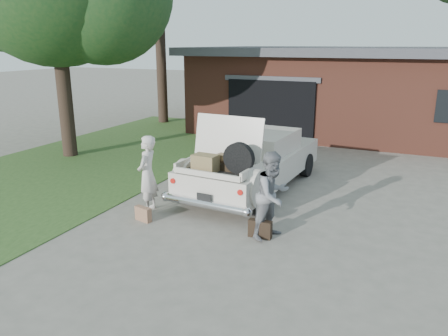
% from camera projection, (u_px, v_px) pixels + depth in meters
% --- Properties ---
extents(ground, '(90.00, 90.00, 0.00)m').
position_uv_depth(ground, '(211.00, 231.00, 8.31)').
color(ground, gray).
rests_on(ground, ground).
extents(grass_strip, '(6.00, 16.00, 0.02)m').
position_uv_depth(grass_strip, '(90.00, 162.00, 13.11)').
color(grass_strip, '#2D4C1E').
rests_on(grass_strip, ground).
extents(house, '(12.80, 7.80, 3.30)m').
position_uv_depth(house, '(357.00, 89.00, 17.52)').
color(house, brown).
rests_on(house, ground).
extents(sedan, '(2.17, 4.93, 1.99)m').
position_uv_depth(sedan, '(253.00, 161.00, 10.57)').
color(sedan, beige).
rests_on(sedan, ground).
extents(woman_left, '(0.51, 0.67, 1.64)m').
position_uv_depth(woman_left, '(147.00, 174.00, 9.09)').
color(woman_left, beige).
rests_on(woman_left, ground).
extents(woman_right, '(0.87, 0.96, 1.62)m').
position_uv_depth(woman_right, '(273.00, 195.00, 7.87)').
color(woman_right, gray).
rests_on(woman_right, ground).
extents(suitcase_left, '(0.40, 0.21, 0.29)m').
position_uv_depth(suitcase_left, '(143.00, 214.00, 8.77)').
color(suitcase_left, '#9C6C4F').
rests_on(suitcase_left, ground).
extents(suitcase_right, '(0.43, 0.14, 0.33)m').
position_uv_depth(suitcase_right, '(260.00, 229.00, 8.01)').
color(suitcase_right, black).
rests_on(suitcase_right, ground).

